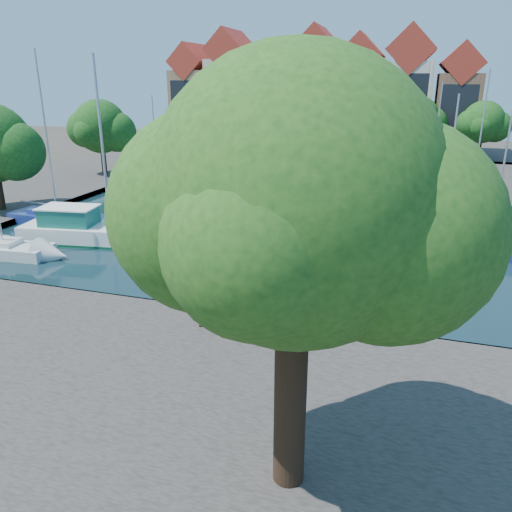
% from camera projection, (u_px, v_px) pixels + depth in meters
% --- Properties ---
extents(ground, '(160.00, 160.00, 0.00)m').
position_uv_depth(ground, '(177.00, 312.00, 23.37)').
color(ground, '#38332B').
rests_on(ground, ground).
extents(water_basin, '(38.00, 50.00, 0.08)m').
position_uv_depth(water_basin, '(293.00, 200.00, 44.98)').
color(water_basin, black).
rests_on(water_basin, ground).
extents(near_quay, '(50.00, 14.00, 0.50)m').
position_uv_depth(near_quay, '(88.00, 392.00, 16.98)').
color(near_quay, '#47403D').
rests_on(near_quay, ground).
extents(far_quay, '(60.00, 16.00, 0.50)m').
position_uv_depth(far_quay, '(342.00, 151.00, 73.73)').
color(far_quay, '#47403D').
rests_on(far_quay, ground).
extents(left_quay, '(14.00, 52.00, 0.50)m').
position_uv_depth(left_quay, '(59.00, 182.00, 51.81)').
color(left_quay, '#47403D').
rests_on(left_quay, ground).
extents(plane_tree, '(8.32, 6.40, 10.62)m').
position_uv_depth(plane_tree, '(301.00, 211.00, 10.58)').
color(plane_tree, '#332114').
rests_on(plane_tree, near_quay).
extents(townhouse_west_end, '(5.44, 9.18, 14.93)m').
position_uv_depth(townhouse_west_end, '(197.00, 99.00, 77.69)').
color(townhouse_west_end, '#876649').
rests_on(townhouse_west_end, far_quay).
extents(townhouse_west_mid, '(5.94, 9.18, 16.79)m').
position_uv_depth(townhouse_west_mid, '(233.00, 93.00, 75.74)').
color(townhouse_west_mid, beige).
rests_on(townhouse_west_mid, far_quay).
extents(townhouse_west_inner, '(6.43, 9.18, 15.15)m').
position_uv_depth(townhouse_west_inner, '(274.00, 100.00, 74.24)').
color(townhouse_west_inner, silver).
rests_on(townhouse_west_inner, far_quay).
extents(townhouse_center, '(5.44, 9.18, 16.93)m').
position_uv_depth(townhouse_center, '(317.00, 93.00, 72.11)').
color(townhouse_center, brown).
rests_on(townhouse_center, far_quay).
extents(townhouse_east_inner, '(5.94, 9.18, 15.79)m').
position_uv_depth(townhouse_east_inner, '(359.00, 98.00, 70.66)').
color(townhouse_east_inner, tan).
rests_on(townhouse_east_inner, far_quay).
extents(townhouse_east_mid, '(6.43, 9.18, 16.65)m').
position_uv_depth(townhouse_east_mid, '(407.00, 96.00, 68.74)').
color(townhouse_east_mid, beige).
rests_on(townhouse_east_mid, far_quay).
extents(townhouse_east_end, '(5.44, 9.18, 14.43)m').
position_uv_depth(townhouse_east_end, '(456.00, 104.00, 67.28)').
color(townhouse_east_end, brown).
rests_on(townhouse_east_end, far_quay).
extents(far_tree_far_west, '(7.28, 5.60, 7.68)m').
position_uv_depth(far_tree_far_west, '(189.00, 116.00, 73.17)').
color(far_tree_far_west, '#332114').
rests_on(far_tree_far_west, far_quay).
extents(far_tree_west, '(6.76, 5.20, 7.36)m').
position_uv_depth(far_tree_west, '(241.00, 118.00, 71.00)').
color(far_tree_west, '#332114').
rests_on(far_tree_west, far_quay).
extents(far_tree_mid_west, '(7.80, 6.00, 8.00)m').
position_uv_depth(far_tree_mid_west, '(296.00, 118.00, 68.71)').
color(far_tree_mid_west, '#332114').
rests_on(far_tree_mid_west, far_quay).
extents(far_tree_mid_east, '(7.02, 5.40, 7.52)m').
position_uv_depth(far_tree_mid_east, '(354.00, 120.00, 66.56)').
color(far_tree_mid_east, '#332114').
rests_on(far_tree_mid_east, far_quay).
extents(far_tree_east, '(7.54, 5.80, 7.84)m').
position_uv_depth(far_tree_east, '(417.00, 121.00, 64.31)').
color(far_tree_east, '#332114').
rests_on(far_tree_east, far_quay).
extents(far_tree_far_east, '(6.76, 5.20, 7.36)m').
position_uv_depth(far_tree_far_east, '(484.00, 123.00, 62.16)').
color(far_tree_far_east, '#332114').
rests_on(far_tree_far_east, far_quay).
extents(side_tree_left_far, '(7.28, 5.60, 7.88)m').
position_uv_depth(side_tree_left_far, '(101.00, 128.00, 52.83)').
color(side_tree_left_far, '#332114').
rests_on(side_tree_left_far, left_quay).
extents(giraffe_statue, '(3.53, 0.93, 5.05)m').
position_uv_depth(giraffe_statue, '(214.00, 270.00, 20.28)').
color(giraffe_statue, '#362A1B').
rests_on(giraffe_statue, near_quay).
extents(motorsailer, '(9.99, 4.14, 11.69)m').
position_uv_depth(motorsailer, '(90.00, 228.00, 33.00)').
color(motorsailer, white).
rests_on(motorsailer, water_basin).
extents(sailboat_left_a, '(6.07, 2.53, 9.82)m').
position_uv_depth(sailboat_left_a, '(4.00, 247.00, 30.51)').
color(sailboat_left_a, silver).
rests_on(sailboat_left_a, water_basin).
extents(sailboat_left_b, '(7.67, 3.34, 12.18)m').
position_uv_depth(sailboat_left_b, '(57.00, 216.00, 37.16)').
color(sailboat_left_b, navy).
rests_on(sailboat_left_b, water_basin).
extents(sailboat_left_c, '(6.09, 2.59, 8.78)m').
position_uv_depth(sailboat_left_c, '(157.00, 179.00, 51.42)').
color(sailboat_left_c, silver).
rests_on(sailboat_left_c, water_basin).
extents(sailboat_left_d, '(5.06, 2.95, 7.81)m').
position_uv_depth(sailboat_left_d, '(186.00, 178.00, 52.23)').
color(sailboat_left_d, white).
rests_on(sailboat_left_d, water_basin).
extents(sailboat_left_e, '(5.71, 3.21, 8.76)m').
position_uv_depth(sailboat_left_e, '(227.00, 158.00, 65.30)').
color(sailboat_left_e, silver).
rests_on(sailboat_left_e, water_basin).
extents(sailboat_right_a, '(5.84, 2.95, 9.47)m').
position_uv_depth(sailboat_right_a, '(439.00, 247.00, 30.68)').
color(sailboat_right_a, silver).
rests_on(sailboat_right_a, water_basin).
extents(sailboat_right_b, '(7.69, 3.67, 11.80)m').
position_uv_depth(sailboat_right_b, '(490.00, 246.00, 30.69)').
color(sailboat_right_b, navy).
rests_on(sailboat_right_b, water_basin).
extents(sailboat_right_c, '(5.64, 2.11, 10.99)m').
position_uv_depth(sailboat_right_c, '(471.00, 201.00, 41.94)').
color(sailboat_right_c, white).
rests_on(sailboat_right_c, water_basin).
extents(sailboat_right_d, '(6.30, 3.24, 9.88)m').
position_uv_depth(sailboat_right_d, '(433.00, 167.00, 57.73)').
color(sailboat_right_d, silver).
rests_on(sailboat_right_d, water_basin).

